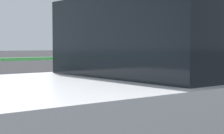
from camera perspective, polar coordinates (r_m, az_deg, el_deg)
sidewalk_curb at (r=5.72m, az=-8.76°, el=-9.90°), size 36.00×3.09×0.14m
parking_meter at (r=4.33m, az=-3.79°, el=0.81°), size 0.17×0.18×1.45m
pedestrian_at_meter at (r=4.75m, az=1.80°, el=1.02°), size 0.65×0.66×1.80m
parked_sedan_white at (r=3.57m, az=12.02°, el=-4.81°), size 4.64×1.91×1.76m
background_railing at (r=6.76m, az=-13.99°, el=-1.03°), size 24.06×0.06×1.02m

